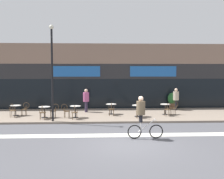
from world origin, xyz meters
TOP-DOWN VIEW (x-y plane):
  - ground_plane at (0.00, 0.00)m, footprint 120.00×120.00m
  - sidewalk_slab at (0.00, 7.25)m, footprint 40.00×5.50m
  - storefront_facade at (0.00, 11.96)m, footprint 40.00×4.06m
  - bike_lane_stripe at (0.00, 1.62)m, footprint 36.00×0.70m
  - bistro_table_0 at (-6.96, 6.88)m, footprint 0.72×0.72m
  - bistro_table_1 at (-4.83, 5.97)m, footprint 0.75×0.75m
  - bistro_table_2 at (-2.82, 5.89)m, footprint 0.71×0.71m
  - bistro_table_3 at (-0.44, 7.18)m, footprint 0.72×0.72m
  - bistro_table_4 at (1.29, 6.11)m, footprint 0.75×0.75m
  - bistro_table_5 at (3.32, 6.83)m, footprint 0.68×0.68m
  - cafe_chair_0_near at (-6.96, 6.25)m, footprint 0.42×0.58m
  - cafe_chair_0_side at (-6.33, 6.88)m, footprint 0.59×0.43m
  - cafe_chair_1_near at (-4.82, 5.34)m, footprint 0.43×0.59m
  - cafe_chair_1_side at (-4.20, 5.98)m, footprint 0.59×0.44m
  - cafe_chair_2_near at (-2.81, 5.26)m, footprint 0.45×0.60m
  - cafe_chair_2_side at (-3.44, 5.89)m, footprint 0.58×0.41m
  - cafe_chair_3_near at (-0.44, 6.55)m, footprint 0.43×0.59m
  - cafe_chair_4_near at (1.29, 5.49)m, footprint 0.41×0.58m
  - cafe_chair_5_near at (3.33, 6.20)m, footprint 0.45×0.60m
  - cafe_chair_5_side at (3.94, 6.84)m, footprint 0.60×0.45m
  - planter_pot at (4.61, 9.57)m, footprint 0.80×0.80m
  - lamp_post at (-4.07, 4.79)m, footprint 0.26×0.26m
  - cyclist_0 at (0.74, 0.92)m, footprint 1.69×0.48m
  - pedestrian_near_end at (-2.24, 8.24)m, footprint 0.55×0.55m
  - pedestrian_far_end at (4.67, 8.89)m, footprint 0.53×0.53m

SIDE VIEW (x-z plane):
  - ground_plane at x=0.00m, z-range 0.00..0.00m
  - bike_lane_stripe at x=0.00m, z-range 0.00..0.01m
  - sidewalk_slab at x=0.00m, z-range 0.00..0.12m
  - bistro_table_0 at x=-6.96m, z-range 0.27..0.98m
  - cafe_chair_0_near at x=-6.96m, z-range 0.19..1.09m
  - cafe_chair_0_side at x=-6.33m, z-range 0.19..1.09m
  - cafe_chair_1_near at x=-4.82m, z-range 0.19..1.09m
  - cafe_chair_1_side at x=-4.20m, z-range 0.19..1.09m
  - cafe_chair_2_near at x=-2.81m, z-range 0.19..1.09m
  - cafe_chair_2_side at x=-3.44m, z-range 0.19..1.09m
  - cafe_chair_3_near at x=-0.44m, z-range 0.19..1.09m
  - cafe_chair_4_near at x=1.29m, z-range 0.19..1.09m
  - cafe_chair_5_near at x=3.33m, z-range 0.19..1.09m
  - cafe_chair_5_side at x=3.94m, z-range 0.19..1.09m
  - bistro_table_3 at x=-0.44m, z-range 0.28..1.00m
  - bistro_table_1 at x=-4.83m, z-range 0.28..1.01m
  - bistro_table_5 at x=3.32m, z-range 0.28..1.02m
  - bistro_table_2 at x=-2.82m, z-range 0.29..1.06m
  - bistro_table_4 at x=1.29m, z-range 0.29..1.06m
  - planter_pot at x=4.61m, z-range 0.20..1.50m
  - pedestrian_far_end at x=4.67m, z-range 0.28..1.97m
  - pedestrian_near_end at x=-2.24m, z-range 0.28..1.99m
  - cyclist_0 at x=0.74m, z-range 0.14..2.15m
  - storefront_facade at x=0.00m, z-range -0.01..5.33m
  - lamp_post at x=-4.07m, z-range 0.53..6.29m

